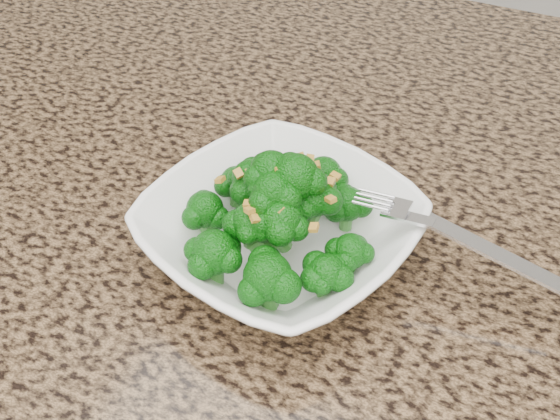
% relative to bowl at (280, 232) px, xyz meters
% --- Properties ---
extents(granite_counter, '(1.64, 1.04, 0.03)m').
position_rel_bowl_xyz_m(granite_counter, '(-0.06, 0.01, -0.04)').
color(granite_counter, brown).
rests_on(granite_counter, cabinet).
extents(bowl, '(0.26, 0.26, 0.05)m').
position_rel_bowl_xyz_m(bowl, '(0.00, 0.00, 0.00)').
color(bowl, white).
rests_on(bowl, granite_counter).
extents(broccoli_pile, '(0.19, 0.19, 0.06)m').
position_rel_bowl_xyz_m(broccoli_pile, '(0.00, 0.00, 0.06)').
color(broccoli_pile, '#0B580A').
rests_on(broccoli_pile, bowl).
extents(garlic_topping, '(0.11, 0.11, 0.01)m').
position_rel_bowl_xyz_m(garlic_topping, '(0.00, 0.00, 0.09)').
color(garlic_topping, '#BD8D2E').
rests_on(garlic_topping, broccoli_pile).
extents(fork, '(0.19, 0.04, 0.01)m').
position_rel_bowl_xyz_m(fork, '(0.11, 0.03, 0.03)').
color(fork, silver).
rests_on(fork, bowl).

